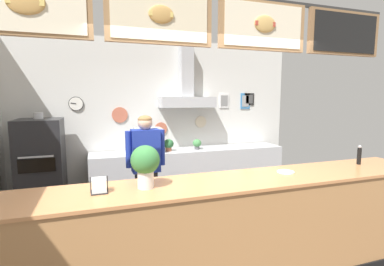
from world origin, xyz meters
The scene contains 13 objects.
ground_plane centered at (0.00, 0.00, 0.00)m, with size 6.45×6.45×0.00m, color #3F3A38.
back_wall_assembly centered at (0.03, 2.41, 1.57)m, with size 5.38×2.76×2.93m.
service_counter centered at (0.00, -0.40, 0.53)m, with size 4.72×0.68×1.06m.
back_prep_counter centered at (0.49, 2.18, 0.43)m, with size 3.64×0.59×0.88m.
pizza_oven centered at (-2.01, 2.02, 0.77)m, with size 0.65×0.73×1.63m.
shop_worker centered at (-0.57, 0.90, 0.89)m, with size 0.52×0.23×1.62m.
espresso_machine centered at (-0.32, 2.16, 1.10)m, with size 0.47×0.45×0.44m.
potted_rosemary centered at (0.05, 2.16, 1.00)m, with size 0.19×0.19×0.22m.
potted_sage centered at (0.60, 2.16, 0.99)m, with size 0.16×0.16×0.19m.
pepper_grinder centered at (1.78, -0.30, 1.18)m, with size 0.05×0.05×0.23m.
napkin_holder centered at (-1.18, -0.38, 1.12)m, with size 0.14×0.14×0.14m.
basil_vase centered at (-0.79, -0.38, 1.28)m, with size 0.25×0.25×0.38m.
condiment_plate centered at (0.72, -0.34, 1.07)m, with size 0.18×0.18×0.01m.
Camera 1 is at (-1.18, -2.83, 1.87)m, focal length 26.74 mm.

